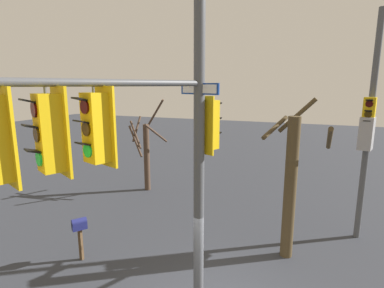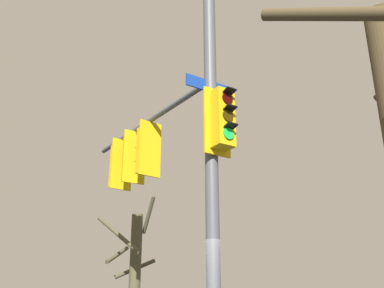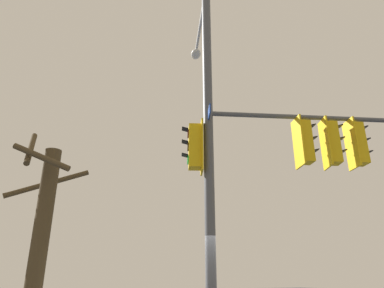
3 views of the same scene
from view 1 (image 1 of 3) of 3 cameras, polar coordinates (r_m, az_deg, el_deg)
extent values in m
cylinder|color=#4C4F54|center=(6.50, 1.38, 5.75)|extent=(0.24, 0.24, 9.75)
cylinder|color=#4C4F54|center=(4.93, -18.20, 11.04)|extent=(1.93, 4.56, 0.12)
cube|color=gold|center=(4.97, -17.87, 2.95)|extent=(0.44, 0.41, 1.10)
cube|color=gold|center=(5.06, -16.22, 3.17)|extent=(0.54, 0.23, 1.30)
cylinder|color=#2F0403|center=(4.85, -19.79, 6.68)|extent=(0.22, 0.10, 0.22)
cube|color=black|center=(4.81, -20.68, 8.03)|extent=(0.25, 0.22, 0.06)
cylinder|color=#352504|center=(4.89, -19.53, 2.71)|extent=(0.22, 0.10, 0.22)
cube|color=black|center=(4.84, -20.40, 4.01)|extent=(0.25, 0.22, 0.06)
cylinder|color=#19D147|center=(4.95, -19.28, -1.18)|extent=(0.22, 0.10, 0.22)
cube|color=black|center=(4.89, -20.13, 0.05)|extent=(0.25, 0.22, 0.06)
cylinder|color=#4C4F54|center=(4.92, -18.31, 10.16)|extent=(0.04, 0.04, 0.15)
cube|color=gold|center=(4.67, -25.56, 1.89)|extent=(0.46, 0.43, 1.10)
cube|color=gold|center=(4.72, -23.60, 2.14)|extent=(0.52, 0.29, 1.30)
cylinder|color=#2F0403|center=(4.59, -27.89, 5.83)|extent=(0.21, 0.13, 0.22)
cube|color=black|center=(4.56, -28.95, 7.22)|extent=(0.26, 0.24, 0.06)
cylinder|color=#352504|center=(4.63, -27.51, 1.64)|extent=(0.21, 0.13, 0.22)
cube|color=black|center=(4.59, -28.55, 3.00)|extent=(0.26, 0.24, 0.06)
cylinder|color=#19D147|center=(4.69, -27.14, -2.46)|extent=(0.21, 0.13, 0.22)
cube|color=black|center=(4.65, -28.16, -1.15)|extent=(0.26, 0.24, 0.06)
cylinder|color=#4C4F54|center=(4.62, -26.22, 9.55)|extent=(0.04, 0.04, 0.15)
cube|color=gold|center=(4.51, -31.67, 1.03)|extent=(0.53, 0.25, 1.30)
cube|color=gold|center=(6.78, 3.29, 3.70)|extent=(0.45, 0.42, 1.10)
cube|color=gold|center=(6.66, 2.31, 3.57)|extent=(0.53, 0.27, 1.30)
cylinder|color=#2F0403|center=(6.87, 4.26, 6.63)|extent=(0.21, 0.12, 0.22)
cube|color=black|center=(6.92, 4.69, 7.66)|extent=(0.26, 0.23, 0.06)
cylinder|color=#352504|center=(6.90, 4.22, 3.82)|extent=(0.21, 0.12, 0.22)
cube|color=black|center=(6.95, 4.64, 4.86)|extent=(0.26, 0.23, 0.06)
cylinder|color=#19D147|center=(6.96, 4.18, 1.04)|extent=(0.21, 0.12, 0.22)
cube|color=black|center=(6.99, 4.60, 2.09)|extent=(0.26, 0.23, 0.06)
cube|color=navy|center=(6.47, 1.40, 10.46)|extent=(1.01, 0.48, 0.24)
cube|color=white|center=(6.45, 1.29, 10.46)|extent=(0.91, 0.42, 0.18)
cylinder|color=#4C4F54|center=(11.93, 30.55, 2.29)|extent=(0.21, 0.21, 7.93)
cube|color=#99999E|center=(11.59, 30.26, 1.74)|extent=(0.55, 0.61, 1.10)
cube|color=gold|center=(11.55, 30.60, 4.94)|extent=(0.43, 0.38, 1.10)
cylinder|color=#2F0403|center=(11.37, 30.68, 6.58)|extent=(0.22, 0.09, 0.22)
cube|color=black|center=(11.29, 30.70, 7.17)|extent=(0.24, 0.21, 0.06)
cylinder|color=#352504|center=(11.39, 30.51, 4.88)|extent=(0.22, 0.09, 0.22)
cube|color=black|center=(11.31, 30.52, 5.46)|extent=(0.24, 0.21, 0.06)
cylinder|color=#19D147|center=(11.42, 30.34, 3.19)|extent=(0.22, 0.09, 0.22)
cube|color=black|center=(11.34, 30.35, 3.75)|extent=(0.24, 0.21, 0.06)
cube|color=#4C3823|center=(10.61, -20.41, -17.48)|extent=(0.10, 0.10, 1.05)
cube|color=navy|center=(10.33, -20.66, -14.32)|extent=(0.45, 0.50, 0.24)
cylinder|color=navy|center=(10.28, -20.70, -13.72)|extent=(0.45, 0.50, 0.24)
cylinder|color=#463428|center=(15.85, -8.61, -2.58)|extent=(0.31, 0.31, 3.51)
cylinder|color=#463428|center=(15.76, -10.47, 2.89)|extent=(0.26, 1.09, 1.22)
cylinder|color=#463428|center=(15.89, -7.09, 5.71)|extent=(1.32, 0.56, 1.58)
cylinder|color=#463428|center=(15.06, -6.83, 2.04)|extent=(0.55, 1.50, 1.12)
cylinder|color=#463428|center=(15.37, -10.70, 1.80)|extent=(1.06, 0.81, 1.30)
cylinder|color=#463428|center=(15.37, -10.73, 0.56)|extent=(1.18, 0.78, 1.46)
cylinder|color=#4B3C25|center=(9.98, 18.17, -8.14)|extent=(0.38, 0.38, 4.57)
cylinder|color=#4B3C25|center=(9.53, 24.71, 0.90)|extent=(0.24, 2.04, 0.97)
cylinder|color=#4B3C25|center=(9.85, 15.54, 3.07)|extent=(0.70, 1.27, 0.66)
cylinder|color=#4B3C25|center=(10.01, 19.38, 5.13)|extent=(1.14, 0.23, 1.16)
camera|label=2|loc=(11.66, 42.86, -12.84)|focal=42.02mm
camera|label=3|loc=(14.15, -20.20, -5.29)|focal=32.69mm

